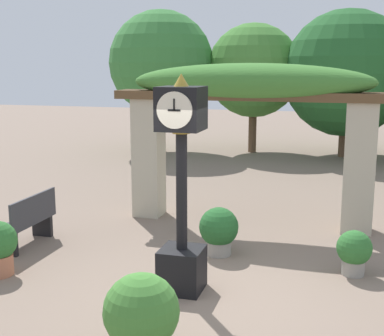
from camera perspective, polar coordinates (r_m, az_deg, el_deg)
The scene contains 8 objects.
ground_plane at distance 7.43m, azimuth 1.00°, elevation -13.26°, with size 60.00×60.00×0.00m, color #7F6B5B.
pedestal_clock at distance 7.11m, azimuth -1.11°, elevation -2.39°, with size 0.57×0.61×2.94m.
pergola at distance 10.21m, azimuth 6.15°, elevation 6.76°, with size 5.24×1.15×3.09m.
potted_plant_near_left at distance 8.73m, azimuth 2.87°, elevation -6.57°, with size 0.64×0.64×0.79m.
potted_plant_near_right at distance 5.72m, azimuth -5.43°, elevation -15.22°, with size 0.80×0.80×0.95m.
potted_plant_far_left at distance 8.27m, azimuth 16.91°, elevation -8.44°, with size 0.52×0.52×0.67m.
park_bench at distance 9.56m, azimuth -17.11°, elevation -5.48°, with size 0.42×1.34×0.89m.
tree_line at distance 18.50m, azimuth 13.98°, elevation 10.08°, with size 13.03×4.73×5.03m.
Camera 1 is at (1.75, -6.55, 3.04)m, focal length 50.00 mm.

